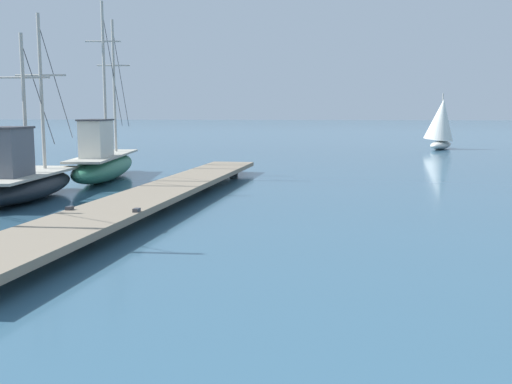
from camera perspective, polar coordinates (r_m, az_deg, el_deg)
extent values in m
cube|color=gray|center=(17.36, -9.07, 0.01)|extent=(2.80, 19.36, 0.16)
cylinder|color=#3D3023|center=(13.01, -16.13, -3.75)|extent=(0.36, 0.36, 0.29)
cylinder|color=#3D3023|center=(17.39, -9.05, -0.72)|extent=(0.36, 0.36, 0.29)
cylinder|color=#3D3023|center=(21.96, -4.87, 1.07)|extent=(0.36, 0.36, 0.29)
cylinder|color=#3D3023|center=(26.61, -2.14, 2.24)|extent=(0.36, 0.36, 0.29)
cube|color=#333338|center=(14.16, -17.35, -1.47)|extent=(0.13, 0.21, 0.08)
cube|color=#333338|center=(13.49, -11.32, -1.71)|extent=(0.13, 0.21, 0.08)
ellipsoid|color=#337556|center=(24.14, -14.21, 2.29)|extent=(2.59, 7.71, 0.99)
cube|color=#B2AD9E|center=(24.10, -14.25, 3.37)|extent=(2.30, 6.94, 0.08)
cube|color=silver|center=(22.96, -14.96, 4.91)|extent=(1.09, 2.23, 1.33)
cube|color=#3D3D42|center=(22.94, -15.02, 6.65)|extent=(1.18, 2.41, 0.06)
cylinder|color=#B2ADA3|center=(24.45, -14.27, 10.42)|extent=(0.11, 0.11, 5.88)
cylinder|color=#B2ADA3|center=(24.56, -14.38, 13.74)|extent=(1.37, 0.25, 0.06)
cylinder|color=#333338|center=(26.01, -13.47, 10.91)|extent=(0.46, 3.03, 4.35)
cylinder|color=#B2ADA3|center=(26.09, -13.37, 9.77)|extent=(0.11, 0.11, 5.44)
cylinder|color=#B2ADA3|center=(26.14, -13.43, 11.65)|extent=(1.37, 0.25, 0.06)
cylinder|color=#333338|center=(27.54, -12.72, 10.24)|extent=(0.43, 2.80, 4.03)
ellipsoid|color=black|center=(19.32, -21.23, 0.47)|extent=(2.26, 5.90, 0.82)
cube|color=#B2AD9E|center=(19.28, -21.28, 1.55)|extent=(2.00, 5.31, 0.08)
cube|color=#565B66|center=(18.44, -22.50, 3.48)|extent=(0.98, 1.53, 1.36)
cube|color=#3D3D42|center=(18.41, -22.61, 5.68)|extent=(1.06, 1.65, 0.06)
cylinder|color=#B2ADA3|center=(19.46, -21.23, 7.86)|extent=(0.11, 0.11, 4.16)
cylinder|color=#B2ADA3|center=(19.48, -21.34, 10.13)|extent=(1.65, 0.18, 0.06)
cylinder|color=#333338|center=(20.49, -19.96, 8.46)|extent=(0.18, 2.16, 3.08)
cylinder|color=#B2ADA3|center=(20.66, -19.78, 8.97)|extent=(0.11, 0.11, 4.94)
cylinder|color=#B2ADA3|center=(20.68, -19.85, 10.43)|extent=(1.65, 0.18, 0.06)
cylinder|color=#333338|center=(21.90, -18.44, 9.57)|extent=(0.21, 2.56, 3.65)
ellipsoid|color=silver|center=(44.98, 17.20, 4.31)|extent=(2.60, 4.20, 0.60)
cylinder|color=#B2ADA3|center=(45.01, 17.33, 6.84)|extent=(0.08, 0.08, 3.37)
cone|color=silver|center=(44.67, 17.22, 6.63)|extent=(2.94, 2.79, 3.07)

